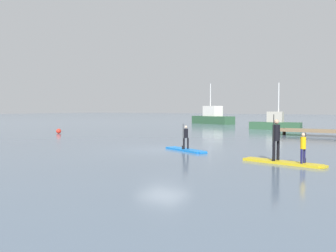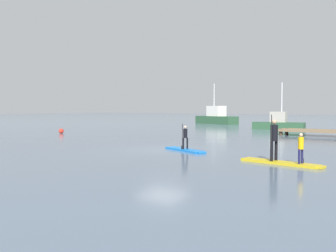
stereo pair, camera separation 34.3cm
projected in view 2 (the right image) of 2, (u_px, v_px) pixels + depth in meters
ground_plane at (163, 150)px, 19.81m from camera, size 240.00×240.00×0.00m
paddleboard_near at (185, 150)px, 19.21m from camera, size 2.93×1.73×0.10m
paddler_child_solo at (185, 136)px, 19.17m from camera, size 0.28×0.39×1.30m
paddleboard_far at (281, 163)px, 14.71m from camera, size 3.40×1.22×0.10m
paddler_adult at (274, 137)px, 14.88m from camera, size 0.34×0.51×1.85m
paddler_child_front at (301, 146)px, 14.12m from camera, size 0.24×0.40×1.16m
fishing_boat_green_midground at (278, 124)px, 37.98m from camera, size 5.18×1.42×4.78m
motor_boat_small_navy at (216, 117)px, 52.14m from camera, size 6.88×4.12×5.63m
mooring_buoy_near at (61, 131)px, 32.50m from camera, size 0.42×0.42×0.42m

